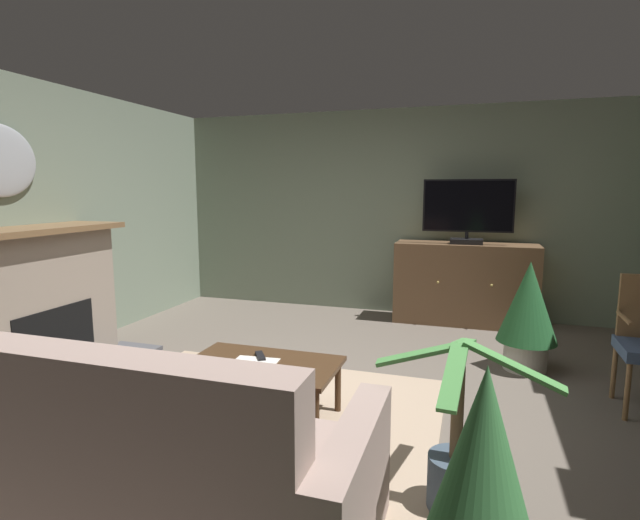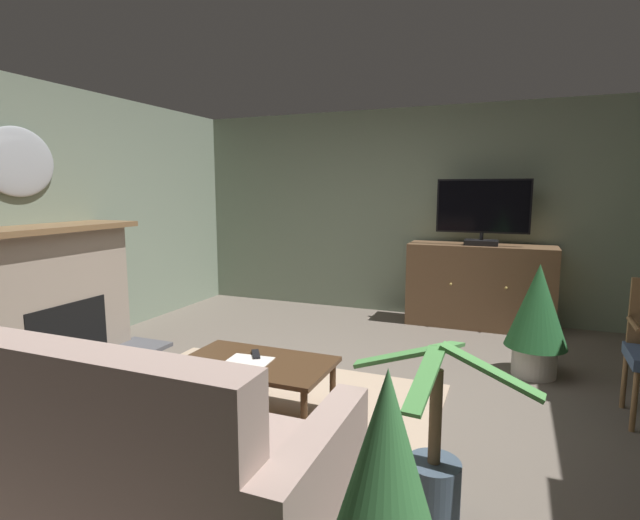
% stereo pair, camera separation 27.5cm
% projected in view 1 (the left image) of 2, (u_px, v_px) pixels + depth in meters
% --- Properties ---
extents(ground_plane, '(6.20, 6.24, 0.04)m').
position_uv_depth(ground_plane, '(325.00, 403.00, 3.61)').
color(ground_plane, '#665B51').
extents(wall_back, '(6.20, 0.10, 2.55)m').
position_uv_depth(wall_back, '(392.00, 212.00, 6.12)').
color(wall_back, gray).
rests_on(wall_back, ground_plane).
extents(wall_left, '(0.10, 6.24, 2.55)m').
position_uv_depth(wall_left, '(19.00, 222.00, 4.27)').
color(wall_left, gray).
rests_on(wall_left, ground_plane).
extents(rug_central, '(2.48, 1.90, 0.01)m').
position_uv_depth(rug_central, '(260.00, 411.00, 3.42)').
color(rug_central, tan).
rests_on(rug_central, ground_plane).
extents(fireplace, '(0.93, 1.65, 1.26)m').
position_uv_depth(fireplace, '(35.00, 304.00, 4.09)').
color(fireplace, '#4C4C51').
rests_on(fireplace, ground_plane).
extents(wall_mirror_oval, '(0.06, 0.70, 0.61)m').
position_uv_depth(wall_mirror_oval, '(0.00, 161.00, 3.99)').
color(wall_mirror_oval, '#B2B7BF').
extents(tv_cabinet, '(1.60, 0.51, 0.95)m').
position_uv_depth(tv_cabinet, '(464.00, 286.00, 5.63)').
color(tv_cabinet, '#4A3523').
rests_on(tv_cabinet, ground_plane).
extents(television, '(1.00, 0.20, 0.73)m').
position_uv_depth(television, '(468.00, 210.00, 5.45)').
color(television, black).
rests_on(television, tv_cabinet).
extents(coffee_table, '(1.03, 0.60, 0.40)m').
position_uv_depth(coffee_table, '(262.00, 368.00, 3.27)').
color(coffee_table, '#422B19').
rests_on(coffee_table, ground_plane).
extents(tv_remote, '(0.14, 0.17, 0.02)m').
position_uv_depth(tv_remote, '(260.00, 356.00, 3.36)').
color(tv_remote, black).
rests_on(tv_remote, coffee_table).
extents(folded_newspaper, '(0.32, 0.24, 0.01)m').
position_uv_depth(folded_newspaper, '(255.00, 363.00, 3.25)').
color(folded_newspaper, silver).
rests_on(folded_newspaper, coffee_table).
extents(sofa_floral, '(2.01, 0.91, 0.97)m').
position_uv_depth(sofa_floral, '(149.00, 470.00, 2.15)').
color(sofa_floral, '#A3897F').
rests_on(sofa_floral, ground_plane).
extents(potted_plant_small_fern_corner, '(0.50, 0.50, 0.96)m').
position_uv_depth(potted_plant_small_fern_corner, '(528.00, 310.00, 4.16)').
color(potted_plant_small_fern_corner, beige).
rests_on(potted_plant_small_fern_corner, ground_plane).
extents(potted_plant_leafy_by_curtain, '(0.86, 0.96, 0.87)m').
position_uv_depth(potted_plant_leafy_by_curtain, '(456.00, 463.00, 2.35)').
color(potted_plant_leafy_by_curtain, '#3D4C5B').
rests_on(potted_plant_leafy_by_curtain, ground_plane).
extents(cat, '(0.64, 0.30, 0.21)m').
position_uv_depth(cat, '(139.00, 390.00, 3.54)').
color(cat, '#937A5B').
rests_on(cat, ground_plane).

